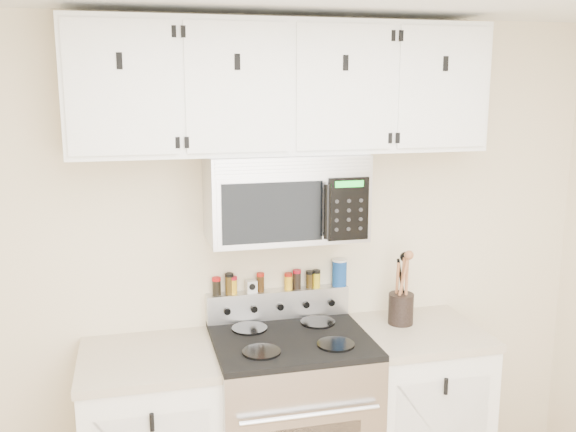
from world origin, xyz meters
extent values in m
cube|color=beige|center=(0.00, 1.75, 1.25)|extent=(3.50, 0.01, 2.50)
cube|color=#B7B7BA|center=(0.00, 1.43, 0.46)|extent=(0.76, 0.65, 0.92)
cube|color=black|center=(0.00, 1.43, 0.94)|extent=(0.76, 0.65, 0.03)
cube|color=#B7B7BA|center=(0.00, 1.71, 1.03)|extent=(0.76, 0.08, 0.15)
cylinder|color=black|center=(-0.18, 1.28, 0.96)|extent=(0.18, 0.18, 0.01)
cylinder|color=black|center=(0.18, 1.28, 0.96)|extent=(0.18, 0.18, 0.01)
cylinder|color=black|center=(-0.18, 1.57, 0.96)|extent=(0.18, 0.18, 0.01)
cylinder|color=black|center=(0.18, 1.57, 0.96)|extent=(0.18, 0.18, 0.01)
cube|color=#B5A78A|center=(-0.69, 1.45, 0.90)|extent=(0.64, 0.62, 0.04)
cube|color=white|center=(0.69, 1.45, 0.44)|extent=(0.62, 0.60, 0.88)
cube|color=#B5A78A|center=(0.69, 1.45, 0.90)|extent=(0.64, 0.62, 0.04)
cube|color=#9E9EA3|center=(0.00, 1.56, 1.63)|extent=(0.76, 0.38, 0.42)
cube|color=#B7B7BA|center=(0.00, 1.36, 1.80)|extent=(0.73, 0.01, 0.08)
cube|color=black|center=(-0.10, 1.36, 1.59)|extent=(0.47, 0.01, 0.28)
cube|color=black|center=(0.26, 1.36, 1.59)|extent=(0.20, 0.01, 0.30)
cylinder|color=black|center=(0.15, 1.33, 1.59)|extent=(0.03, 0.03, 0.26)
cube|color=white|center=(0.00, 1.58, 2.15)|extent=(2.00, 0.33, 0.62)
cube|color=white|center=(-0.75, 1.41, 2.15)|extent=(0.46, 0.01, 0.57)
cube|color=black|center=(-0.75, 1.41, 2.26)|extent=(0.02, 0.01, 0.07)
cube|color=white|center=(-0.25, 1.41, 2.15)|extent=(0.46, 0.01, 0.57)
cube|color=black|center=(-0.25, 1.41, 2.26)|extent=(0.03, 0.01, 0.07)
cube|color=white|center=(0.25, 1.41, 2.15)|extent=(0.46, 0.01, 0.57)
cube|color=black|center=(0.25, 1.41, 2.26)|extent=(0.03, 0.01, 0.07)
cube|color=white|center=(0.75, 1.41, 2.15)|extent=(0.46, 0.01, 0.57)
cube|color=black|center=(0.75, 1.41, 2.26)|extent=(0.02, 0.01, 0.07)
cylinder|color=black|center=(0.63, 1.54, 1.00)|extent=(0.13, 0.13, 0.16)
cylinder|color=#995D37|center=(0.63, 1.54, 1.13)|extent=(0.02, 0.02, 0.31)
cylinder|color=#995D37|center=(0.65, 1.53, 1.14)|extent=(0.02, 0.02, 0.33)
cylinder|color=#995D37|center=(0.60, 1.55, 1.12)|extent=(0.02, 0.02, 0.29)
cylinder|color=black|center=(0.64, 1.56, 1.12)|extent=(0.02, 0.02, 0.30)
cylinder|color=#995D37|center=(0.62, 1.52, 1.13)|extent=(0.02, 0.02, 0.32)
cube|color=silver|center=(-0.14, 1.71, 1.13)|extent=(0.06, 0.05, 0.06)
cylinder|color=navy|center=(0.34, 1.71, 1.17)|extent=(0.08, 0.08, 0.14)
cylinder|color=white|center=(0.34, 1.71, 1.24)|extent=(0.08, 0.08, 0.01)
cylinder|color=black|center=(-0.32, 1.71, 1.14)|extent=(0.04, 0.04, 0.08)
cylinder|color=#B60E0F|center=(-0.32, 1.71, 1.19)|extent=(0.05, 0.05, 0.02)
cylinder|color=#453110|center=(-0.26, 1.71, 1.15)|extent=(0.04, 0.04, 0.09)
cylinder|color=black|center=(-0.26, 1.71, 1.20)|extent=(0.04, 0.04, 0.02)
cylinder|color=gold|center=(-0.24, 1.71, 1.14)|extent=(0.04, 0.04, 0.08)
cylinder|color=#B30D20|center=(-0.24, 1.71, 1.18)|extent=(0.04, 0.04, 0.02)
cylinder|color=#3A240D|center=(-0.09, 1.71, 1.14)|extent=(0.04, 0.04, 0.08)
cylinder|color=#B5190D|center=(-0.09, 1.71, 1.19)|extent=(0.04, 0.04, 0.02)
cylinder|color=gold|center=(0.06, 1.71, 1.14)|extent=(0.04, 0.04, 0.07)
cylinder|color=#A2180C|center=(0.06, 1.71, 1.18)|extent=(0.04, 0.04, 0.02)
cylinder|color=black|center=(0.10, 1.71, 1.14)|extent=(0.04, 0.04, 0.09)
cylinder|color=maroon|center=(0.10, 1.71, 1.20)|extent=(0.04, 0.04, 0.02)
cylinder|color=#39290D|center=(0.17, 1.71, 1.14)|extent=(0.04, 0.04, 0.08)
cylinder|color=black|center=(0.17, 1.71, 1.18)|extent=(0.04, 0.04, 0.02)
cylinder|color=gold|center=(0.21, 1.71, 1.14)|extent=(0.04, 0.04, 0.08)
cylinder|color=black|center=(0.21, 1.71, 1.19)|extent=(0.04, 0.04, 0.02)
camera|label=1|loc=(-0.73, -1.44, 2.16)|focal=40.00mm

